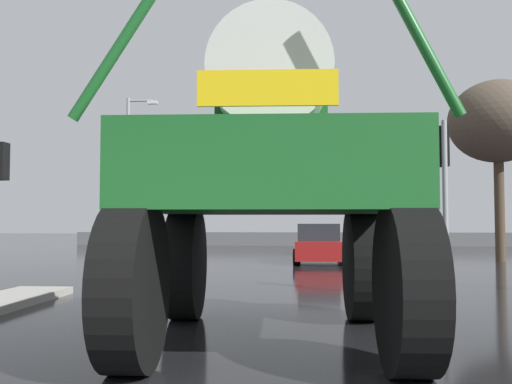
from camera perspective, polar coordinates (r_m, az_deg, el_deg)
name	(u,v)px	position (r m, az deg, el deg)	size (l,w,h in m)	color
ground_plane	(274,267)	(20.79, 1.80, -7.32)	(120.00, 120.00, 0.00)	black
oversize_sprayer	(271,183)	(7.76, 1.51, 0.92)	(4.11, 5.33, 4.45)	black
sedan_ahead	(319,244)	(22.75, 6.17, -5.13)	(1.95, 4.14, 1.52)	maroon
traffic_signal_near_left	(0,180)	(14.09, -23.80, 1.11)	(0.24, 0.54, 3.45)	gray
traffic_signal_near_right	(443,169)	(12.70, 17.82, 2.16)	(0.24, 0.54, 3.67)	gray
streetlight_far_left	(130,167)	(30.20, -12.25, 2.39)	(1.60, 0.24, 7.91)	gray
bare_tree_right	(498,122)	(25.93, 22.58, 6.31)	(3.97, 3.97, 7.39)	#473828
roadside_barrier	(289,239)	(39.40, 3.26, -4.61)	(29.39, 0.24, 0.90)	#59595B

